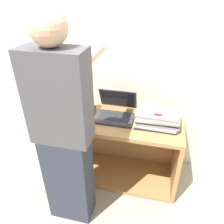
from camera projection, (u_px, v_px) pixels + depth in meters
name	position (u px, v px, depth m)	size (l,w,h in m)	color
ground_plane	(108.00, 191.00, 2.10)	(12.00, 12.00, 0.00)	#9E9384
wall_back	(123.00, 50.00, 1.99)	(8.00, 0.05, 2.40)	silver
cart	(115.00, 144.00, 2.19)	(1.23, 0.51, 0.67)	#A87A47
laptop_open	(115.00, 112.00, 1.99)	(0.35, 0.34, 0.23)	#333338
laptop_stack_left	(74.00, 112.00, 2.03)	(0.36, 0.24, 0.06)	slate
laptop_stack_right	(157.00, 118.00, 1.86)	(0.37, 0.25, 0.13)	#232326
person	(64.00, 134.00, 1.52)	(0.40, 0.53, 1.64)	#2D3342
inventory_tag	(158.00, 115.00, 1.77)	(0.06, 0.02, 0.01)	red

